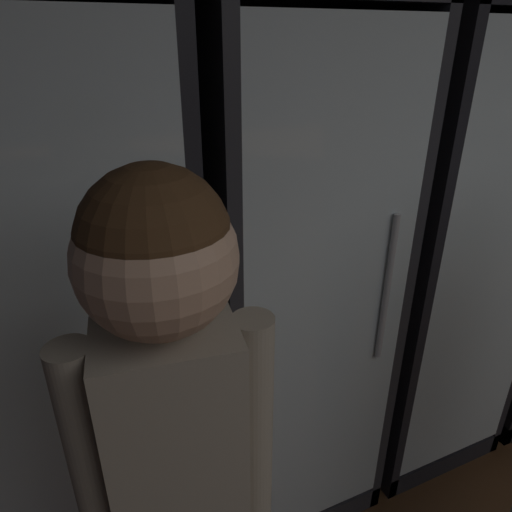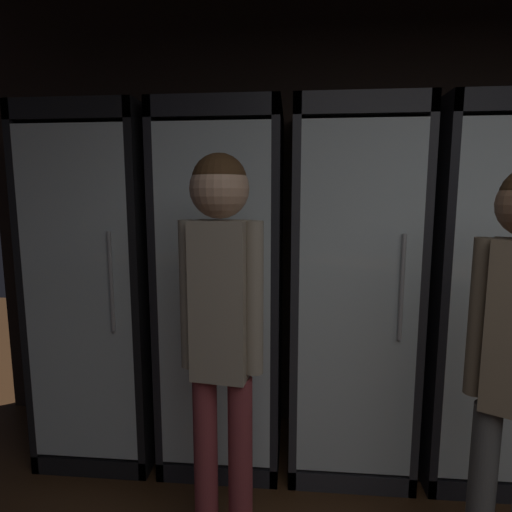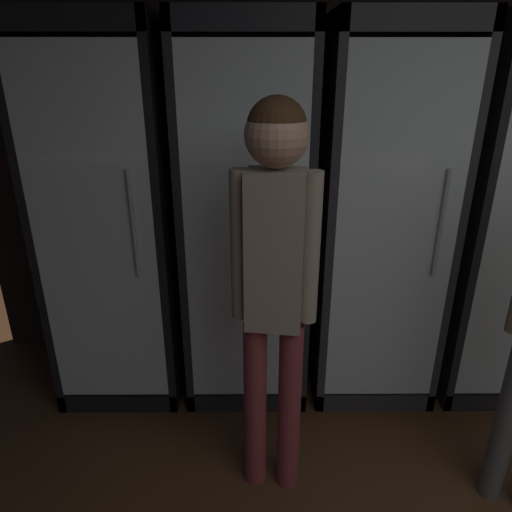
# 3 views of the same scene
# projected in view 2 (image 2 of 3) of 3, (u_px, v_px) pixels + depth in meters

# --- Properties ---
(wall_back) EXTENTS (6.00, 0.06, 2.80)m
(wall_back) POSITION_uv_depth(u_px,v_px,m) (459.00, 212.00, 2.51)
(wall_back) COLOR black
(wall_back) RESTS_ON ground
(cooler_far_left) EXTENTS (0.64, 0.69, 1.96)m
(cooler_far_left) POSITION_uv_depth(u_px,v_px,m) (110.00, 287.00, 2.42)
(cooler_far_left) COLOR black
(cooler_far_left) RESTS_ON ground
(cooler_left) EXTENTS (0.64, 0.69, 1.96)m
(cooler_left) POSITION_uv_depth(u_px,v_px,m) (226.00, 290.00, 2.36)
(cooler_left) COLOR black
(cooler_left) RESTS_ON ground
(cooler_center) EXTENTS (0.64, 0.69, 1.96)m
(cooler_center) POSITION_uv_depth(u_px,v_px,m) (348.00, 293.00, 2.30)
(cooler_center) COLOR #2B2B30
(cooler_center) RESTS_ON ground
(cooler_right) EXTENTS (0.64, 0.69, 1.96)m
(cooler_right) POSITION_uv_depth(u_px,v_px,m) (476.00, 295.00, 2.24)
(cooler_right) COLOR black
(cooler_right) RESTS_ON ground
(shopper_far) EXTENTS (0.32, 0.22, 1.65)m
(shopper_far) POSITION_uv_depth(u_px,v_px,m) (221.00, 312.00, 1.54)
(shopper_far) COLOR brown
(shopper_far) RESTS_ON ground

